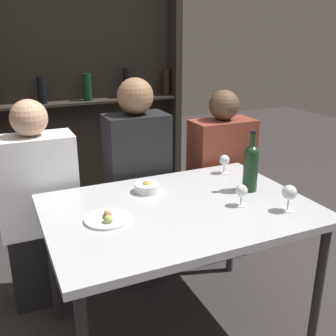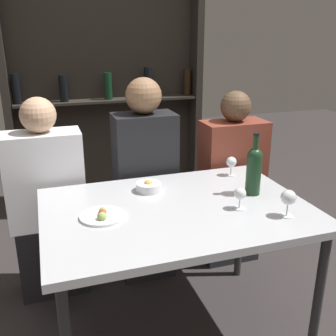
# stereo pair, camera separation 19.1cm
# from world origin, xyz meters

# --- Properties ---
(ground_plane) EXTENTS (10.00, 10.00, 0.00)m
(ground_plane) POSITION_xyz_m (0.00, 0.00, 0.00)
(ground_plane) COLOR #332D2D
(dining_table) EXTENTS (1.24, 0.86, 0.73)m
(dining_table) POSITION_xyz_m (0.00, 0.00, 0.67)
(dining_table) COLOR #B7BABF
(dining_table) RESTS_ON ground_plane
(wine_rack_wall) EXTENTS (1.67, 0.21, 2.29)m
(wine_rack_wall) POSITION_xyz_m (0.00, 1.82, 1.15)
(wine_rack_wall) COLOR #28231E
(wine_rack_wall) RESTS_ON ground_plane
(wine_bottle) EXTENTS (0.07, 0.07, 0.32)m
(wine_bottle) POSITION_xyz_m (0.42, 0.03, 0.86)
(wine_bottle) COLOR #19381E
(wine_bottle) RESTS_ON dining_table
(wine_glass_0) EXTENTS (0.06, 0.06, 0.10)m
(wine_glass_0) POSITION_xyz_m (0.27, -0.11, 0.80)
(wine_glass_0) COLOR silver
(wine_glass_0) RESTS_ON dining_table
(wine_glass_1) EXTENTS (0.07, 0.07, 0.12)m
(wine_glass_1) POSITION_xyz_m (0.43, -0.25, 0.81)
(wine_glass_1) COLOR silver
(wine_glass_1) RESTS_ON dining_table
(wine_glass_2) EXTENTS (0.06, 0.06, 0.11)m
(wine_glass_2) POSITION_xyz_m (0.44, 0.31, 0.80)
(wine_glass_2) COLOR silver
(wine_glass_2) RESTS_ON dining_table
(food_plate_0) EXTENTS (0.20, 0.20, 0.04)m
(food_plate_0) POSITION_xyz_m (-0.35, -0.00, 0.74)
(food_plate_0) COLOR white
(food_plate_0) RESTS_ON dining_table
(snack_bowl) EXTENTS (0.13, 0.13, 0.06)m
(snack_bowl) POSITION_xyz_m (-0.07, 0.23, 0.75)
(snack_bowl) COLOR white
(snack_bowl) RESTS_ON dining_table
(seated_person_left) EXTENTS (0.42, 0.22, 1.18)m
(seated_person_left) POSITION_xyz_m (-0.58, 0.59, 0.55)
(seated_person_left) COLOR #26262B
(seated_person_left) RESTS_ON ground_plane
(seated_person_center) EXTENTS (0.36, 0.22, 1.26)m
(seated_person_center) POSITION_xyz_m (0.01, 0.59, 0.60)
(seated_person_center) COLOR #26262B
(seated_person_center) RESTS_ON ground_plane
(seated_person_right) EXTENTS (0.41, 0.22, 1.16)m
(seated_person_right) POSITION_xyz_m (0.60, 0.59, 0.54)
(seated_person_right) COLOR #26262B
(seated_person_right) RESTS_ON ground_plane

